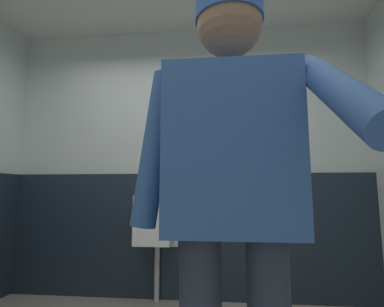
% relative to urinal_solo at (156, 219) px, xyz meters
% --- Properties ---
extents(wall_back, '(4.25, 0.12, 2.78)m').
position_rel_urinal_solo_xyz_m(wall_back, '(0.27, 0.22, 0.61)').
color(wall_back, silver).
rests_on(wall_back, ground_plane).
extents(wainscot_band_back, '(3.65, 0.03, 1.22)m').
position_rel_urinal_solo_xyz_m(wainscot_band_back, '(0.27, 0.14, -0.17)').
color(wainscot_band_back, '#19232D').
rests_on(wainscot_band_back, ground_plane).
extents(urinal_solo, '(0.40, 0.34, 1.24)m').
position_rel_urinal_solo_xyz_m(urinal_solo, '(0.00, 0.00, 0.00)').
color(urinal_solo, white).
rests_on(urinal_solo, ground_plane).
extents(person, '(0.67, 0.60, 1.77)m').
position_rel_urinal_solo_xyz_m(person, '(0.67, -1.78, 0.28)').
color(person, '#2D3342').
rests_on(person, ground_plane).
extents(soap_dispenser, '(0.10, 0.07, 0.18)m').
position_rel_urinal_solo_xyz_m(soap_dispenser, '(0.38, 0.12, 0.62)').
color(soap_dispenser, silver).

